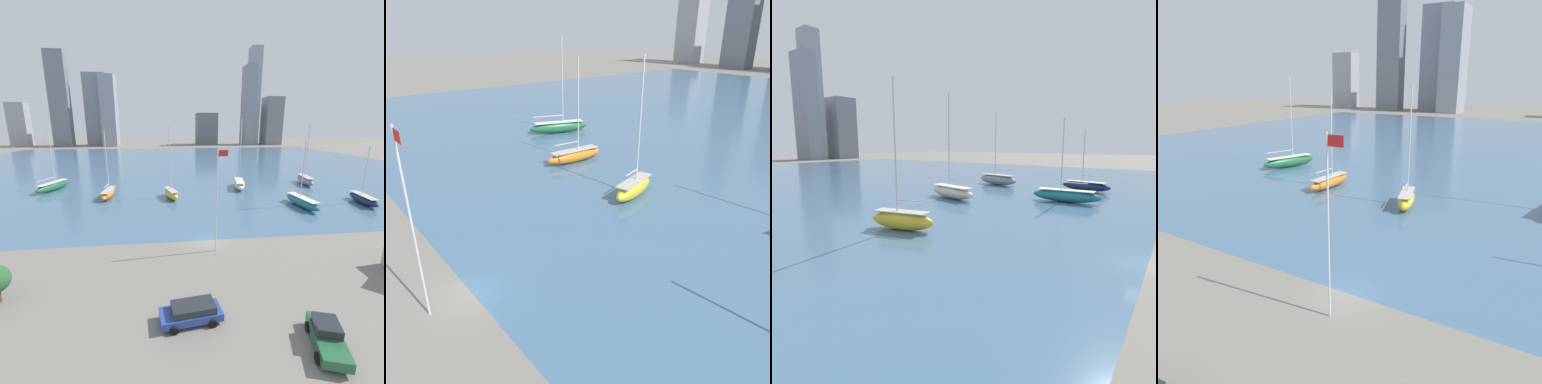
# 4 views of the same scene
# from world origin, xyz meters

# --- Properties ---
(ground_plane) EXTENTS (500.00, 500.00, 0.00)m
(ground_plane) POSITION_xyz_m (0.00, 0.00, 0.00)
(ground_plane) COLOR gray
(harbor_water) EXTENTS (180.00, 140.00, 0.00)m
(harbor_water) POSITION_xyz_m (0.00, 70.00, 0.00)
(harbor_water) COLOR #476B89
(harbor_water) RESTS_ON ground_plane
(flag_pole) EXTENTS (1.24, 0.14, 12.49)m
(flag_pole) POSITION_xyz_m (0.42, -3.02, 6.74)
(flag_pole) COLOR silver
(flag_pole) RESTS_ON ground_plane
(sailboat_yellow) EXTENTS (3.64, 7.17, 14.82)m
(sailboat_yellow) POSITION_xyz_m (-4.13, 20.90, 1.11)
(sailboat_yellow) COLOR yellow
(sailboat_yellow) RESTS_ON harbor_water
(sailboat_green) EXTENTS (5.28, 10.52, 15.95)m
(sailboat_green) POSITION_xyz_m (-31.50, 30.95, 1.10)
(sailboat_green) COLOR #236B3D
(sailboat_green) RESTS_ON harbor_water
(sailboat_orange) EXTENTS (2.40, 8.77, 13.88)m
(sailboat_orange) POSITION_xyz_m (-17.39, 23.21, 0.99)
(sailboat_orange) COLOR orange
(sailboat_orange) RESTS_ON harbor_water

